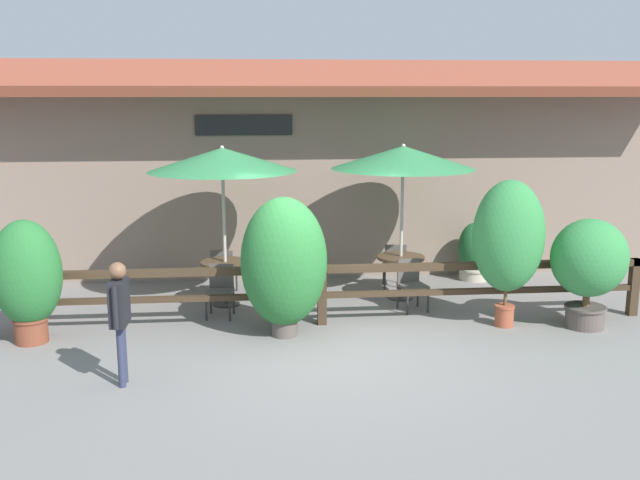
{
  "coord_description": "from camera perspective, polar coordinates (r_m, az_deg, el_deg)",
  "views": [
    {
      "loc": [
        -1.04,
        -9.68,
        3.56
      ],
      "look_at": [
        0.01,
        1.44,
        1.28
      ],
      "focal_mm": 40.0,
      "sensor_mm": 36.0,
      "label": 1
    }
  ],
  "objects": [
    {
      "name": "ground_plane",
      "position": [
        10.37,
        0.72,
        -8.55
      ],
      "size": [
        60.0,
        60.0,
        0.0
      ],
      "primitive_type": "plane",
      "color": "slate"
    },
    {
      "name": "potted_plant_broad_leaf",
      "position": [
        11.28,
        14.85,
        0.2
      ],
      "size": [
        1.1,
        0.99,
        2.31
      ],
      "color": "#9E4C33",
      "rests_on": "ground"
    },
    {
      "name": "pedestrian",
      "position": [
        9.1,
        -15.76,
        -5.17
      ],
      "size": [
        0.21,
        0.56,
        1.57
      ],
      "rotation": [
        0.0,
        0.0,
        1.56
      ],
      "color": "#2D334C",
      "rests_on": "ground"
    },
    {
      "name": "potted_plant_corner_fern",
      "position": [
        11.1,
        -22.41,
        -2.74
      ],
      "size": [
        1.0,
        0.9,
        1.83
      ],
      "color": "brown",
      "rests_on": "ground"
    },
    {
      "name": "chair_near_wallside",
      "position": [
        12.97,
        -7.74,
        -2.33
      ],
      "size": [
        0.48,
        0.48,
        0.85
      ],
      "rotation": [
        0.0,
        0.0,
        2.98
      ],
      "color": "#514C47",
      "rests_on": "ground"
    },
    {
      "name": "dining_table_middle",
      "position": [
        12.7,
        6.47,
        -1.98
      ],
      "size": [
        0.84,
        0.84,
        0.77
      ],
      "color": "#4C3826",
      "rests_on": "ground"
    },
    {
      "name": "dining_table_near",
      "position": [
        12.32,
        -7.58,
        -2.43
      ],
      "size": [
        0.84,
        0.84,
        0.77
      ],
      "color": "#4C3826",
      "rests_on": "ground"
    },
    {
      "name": "chair_middle_wallside",
      "position": [
        13.4,
        6.01,
        -1.84
      ],
      "size": [
        0.47,
        0.47,
        0.85
      ],
      "rotation": [
        0.0,
        0.0,
        3.02
      ],
      "color": "#514C47",
      "rests_on": "ground"
    },
    {
      "name": "chair_middle_streetside",
      "position": [
        12.07,
        7.32,
        -3.37
      ],
      "size": [
        0.51,
        0.51,
        0.85
      ],
      "rotation": [
        0.0,
        0.0,
        0.23
      ],
      "color": "#514C47",
      "rests_on": "ground"
    },
    {
      "name": "patio_railing",
      "position": [
        11.15,
        0.16,
        -3.35
      ],
      "size": [
        10.4,
        0.14,
        0.95
      ],
      "color": "#3D2D1E",
      "rests_on": "ground"
    },
    {
      "name": "potted_plant_tall_tropical",
      "position": [
        14.23,
        12.27,
        -0.96
      ],
      "size": [
        0.66,
        0.61,
        1.13
      ],
      "color": "#B7AD99",
      "rests_on": "ground"
    },
    {
      "name": "patio_umbrella_near",
      "position": [
        12.01,
        -7.82,
        6.39
      ],
      "size": [
        2.49,
        2.49,
        2.74
      ],
      "color": "#B7B2A8",
      "rests_on": "ground"
    },
    {
      "name": "patio_umbrella_middle",
      "position": [
        12.39,
        6.67,
        6.57
      ],
      "size": [
        2.49,
        2.49,
        2.74
      ],
      "color": "#B7B2A8",
      "rests_on": "ground"
    },
    {
      "name": "chair_near_streetside",
      "position": [
        11.74,
        -7.98,
        -3.82
      ],
      "size": [
        0.47,
        0.47,
        0.85
      ],
      "rotation": [
        0.0,
        0.0,
        -0.13
      ],
      "color": "#514C47",
      "rests_on": "ground"
    },
    {
      "name": "building_facade",
      "position": [
        13.89,
        -1.07,
        5.77
      ],
      "size": [
        14.28,
        1.49,
        4.23
      ],
      "color": "gray",
      "rests_on": "ground"
    },
    {
      "name": "potted_plant_entrance_palm",
      "position": [
        11.68,
        20.72,
        -1.71
      ],
      "size": [
        1.18,
        1.06,
        1.72
      ],
      "color": "#564C47",
      "rests_on": "ground"
    },
    {
      "name": "potted_plant_small_flowering",
      "position": [
        10.54,
        -2.9,
        -1.85
      ],
      "size": [
        1.28,
        1.15,
        2.11
      ],
      "color": "#564C47",
      "rests_on": "ground"
    }
  ]
}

